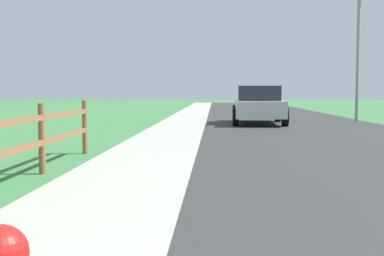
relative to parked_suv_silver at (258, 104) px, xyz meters
The scene contains 6 objects.
ground_plane 4.65m from the parked_suv_silver, 117.88° to the left, with size 120.00×120.00×0.00m, color #3A743F.
road_asphalt 6.25m from the parked_suv_silver, 77.38° to the left, with size 7.00×66.00×0.01m, color #313131.
curb_concrete 7.98m from the parked_suv_silver, 130.36° to the left, with size 6.00×66.00×0.01m, color #AAAA9C.
grass_verge 9.02m from the parked_suv_silver, 137.66° to the left, with size 5.00×66.00×0.00m, color #3A743F.
parked_suv_silver is the anchor object (origin of this frame).
street_lamp 5.41m from the parked_suv_silver, 14.10° to the left, with size 1.17×0.20×6.32m.
Camera 1 is at (0.38, 0.09, 1.30)m, focal length 47.63 mm.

